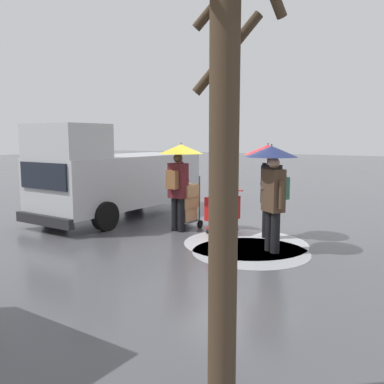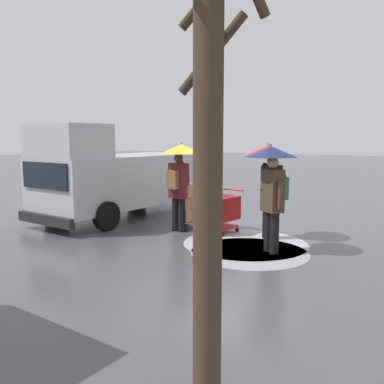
{
  "view_description": "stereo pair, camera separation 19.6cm",
  "coord_description": "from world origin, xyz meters",
  "views": [
    {
      "loc": [
        -4.53,
        9.26,
        2.28
      ],
      "look_at": [
        0.51,
        1.48,
        1.05
      ],
      "focal_mm": 38.8,
      "sensor_mm": 36.0,
      "label": 1
    },
    {
      "loc": [
        -4.69,
        9.15,
        2.28
      ],
      "look_at": [
        0.51,
        1.48,
        1.05
      ],
      "focal_mm": 38.8,
      "sensor_mm": 36.0,
      "label": 2
    }
  ],
  "objects": [
    {
      "name": "cargo_van_parked_right",
      "position": [
        3.63,
        0.67,
        1.18
      ],
      "size": [
        2.26,
        5.37,
        2.6
      ],
      "color": "#B7BABF",
      "rests_on": "ground"
    },
    {
      "name": "pedestrian_black_side",
      "position": [
        -0.96,
        0.56,
        1.57
      ],
      "size": [
        1.04,
        1.04,
        2.15
      ],
      "color": "black",
      "rests_on": "ground"
    },
    {
      "name": "slush_patch_near_cluster",
      "position": [
        -1.14,
        1.86,
        0.0
      ],
      "size": [
        2.35,
        2.35,
        0.01
      ],
      "primitive_type": "cylinder",
      "color": "#999BA0",
      "rests_on": "ground"
    },
    {
      "name": "shopping_cart_vendor",
      "position": [
        0.16,
        0.68,
        0.57
      ],
      "size": [
        0.63,
        0.87,
        1.02
      ],
      "color": "red",
      "rests_on": "ground"
    },
    {
      "name": "ground_plane",
      "position": [
        0.0,
        0.0,
        0.0
      ],
      "size": [
        90.0,
        90.0,
        0.0
      ],
      "primitive_type": "plane",
      "color": "#4C4C51"
    },
    {
      "name": "bare_tree_near",
      "position": [
        -2.94,
        6.36,
        2.16
      ],
      "size": [
        1.17,
        1.16,
        4.2
      ],
      "color": "#423323",
      "rests_on": "ground"
    },
    {
      "name": "slush_patch_under_van",
      "position": [
        -0.74,
        1.28,
        0.0
      ],
      "size": [
        2.68,
        2.68,
        0.01
      ],
      "primitive_type": "cylinder",
      "color": "#ADAFB5",
      "rests_on": "ground"
    },
    {
      "name": "pedestrian_pink_side",
      "position": [
        1.09,
        1.13,
        1.57
      ],
      "size": [
        1.04,
        1.04,
        2.15
      ],
      "color": "black",
      "rests_on": "ground"
    },
    {
      "name": "hand_dolly_boxes",
      "position": [
        1.12,
        0.82,
        0.67
      ],
      "size": [
        0.53,
        0.7,
        1.32
      ],
      "color": "#515156",
      "rests_on": "ground"
    },
    {
      "name": "pedestrian_white_side",
      "position": [
        -1.44,
        1.57,
        1.57
      ],
      "size": [
        1.04,
        1.04,
        2.15
      ],
      "color": "black",
      "rests_on": "ground"
    }
  ]
}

